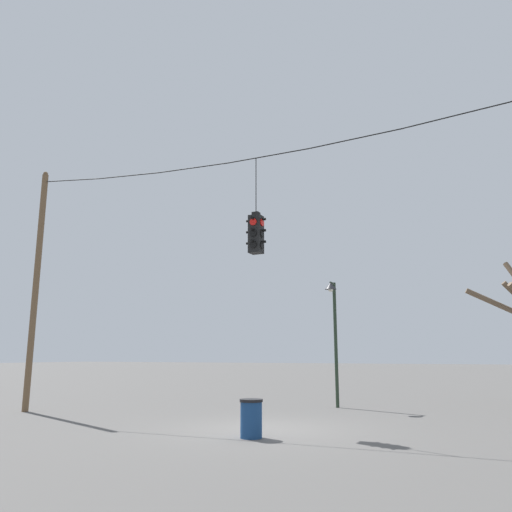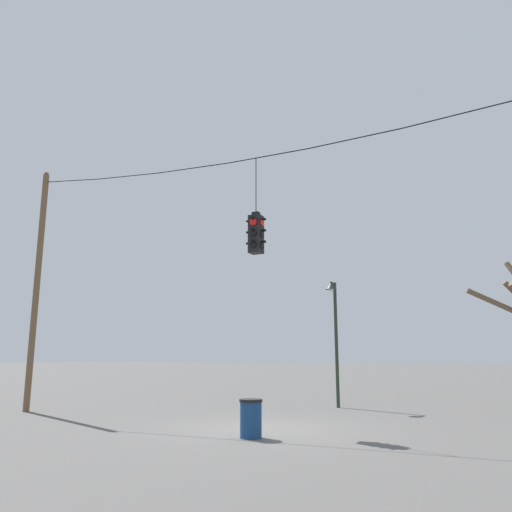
{
  "view_description": "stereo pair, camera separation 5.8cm",
  "coord_description": "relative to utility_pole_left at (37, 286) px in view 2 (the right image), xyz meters",
  "views": [
    {
      "loc": [
        5.2,
        -11.72,
        1.78
      ],
      "look_at": [
        -0.35,
        0.35,
        4.43
      ],
      "focal_mm": 35.0,
      "sensor_mm": 36.0,
      "label": 1
    },
    {
      "loc": [
        5.25,
        -11.7,
        1.78
      ],
      "look_at": [
        -0.35,
        0.35,
        4.43
      ],
      "focal_mm": 35.0,
      "sensor_mm": 36.0,
      "label": 2
    }
  ],
  "objects": [
    {
      "name": "street_lamp",
      "position": [
        8.81,
        5.25,
        -0.99
      ],
      "size": [
        0.41,
        0.72,
        4.37
      ],
      "color": "#233323",
      "rests_on": "ground_plane"
    },
    {
      "name": "utility_pole_left",
      "position": [
        0.0,
        0.0,
        0.0
      ],
      "size": [
        0.2,
        0.2,
        8.16
      ],
      "color": "brown",
      "rests_on": "ground_plane"
    },
    {
      "name": "traffic_light_over_intersection",
      "position": [
        8.19,
        -0.0,
        0.99
      ],
      "size": [
        0.58,
        0.58,
        2.75
      ],
      "color": "black"
    },
    {
      "name": "trash_bin",
      "position": [
        8.85,
        -1.69,
        -3.65
      ],
      "size": [
        0.52,
        0.52,
        0.83
      ],
      "color": "navy",
      "rests_on": "ground_plane"
    },
    {
      "name": "ground_plane",
      "position": [
        8.54,
        -0.35,
        -4.07
      ],
      "size": [
        200.0,
        200.0,
        0.0
      ],
      "primitive_type": "plane",
      "color": "#565451"
    },
    {
      "name": "span_wire",
      "position": [
        8.54,
        0.0,
        3.37
      ],
      "size": [
        17.09,
        0.03,
        0.55
      ],
      "color": "black"
    }
  ]
}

